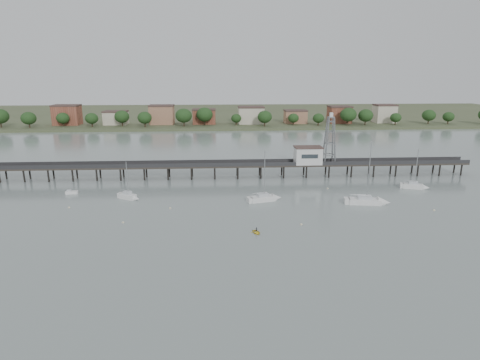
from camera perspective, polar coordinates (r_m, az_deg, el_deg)
The scene contains 13 objects.
ground_plane at distance 66.33m, azimuth -0.63°, elevation -12.92°, with size 500.00×500.00×0.00m, color gray.
pier at distance 121.64m, azimuth -1.99°, elevation 2.09°, with size 150.00×5.00×5.50m.
pier_building at distance 124.12m, azimuth 9.64°, elevation 3.51°, with size 8.40×5.40×5.30m.
lattice_tower at distance 124.95m, azimuth 12.65°, elevation 5.50°, with size 3.20×3.20×15.50m.
sailboat_b at distance 105.14m, azimuth -15.38°, elevation -2.32°, with size 6.02×4.52×10.08m.
sailboat_e at distance 120.85m, azimuth 23.83°, elevation -0.84°, with size 7.21×4.24×11.59m.
sailboat_d at distance 103.02m, azimuth 18.25°, elevation -2.93°, with size 10.37×4.47×16.39m.
sailboat_c at distance 100.61m, azimuth 3.93°, elevation -2.60°, with size 8.58×4.50×13.61m.
white_tender at distance 115.08m, azimuth -22.85°, elevation -1.64°, with size 3.18×1.55×1.20m.
yellow_dinghy at distance 80.97m, azimuth 2.34°, elevation -7.55°, with size 1.76×0.51×2.47m, color yellow.
dinghy_occupant at distance 80.97m, azimuth 2.34°, elevation -7.55°, with size 0.37×1.01×0.24m, color black.
mooring_buoys at distance 94.21m, azimuth 0.03°, elevation -4.16°, with size 86.15×26.90×0.39m.
far_shore at distance 299.61m, azimuth -2.78°, elevation 9.30°, with size 500.00×170.00×10.40m.
Camera 1 is at (-2.71, -58.49, 31.17)m, focal length 30.00 mm.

